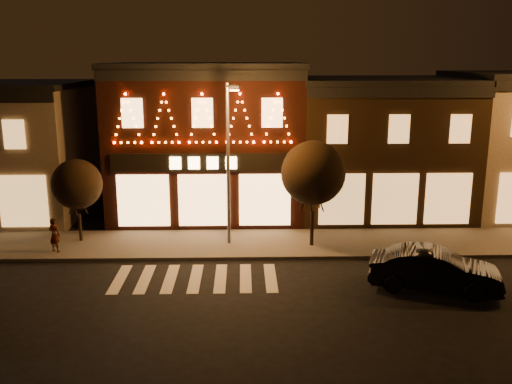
{
  "coord_description": "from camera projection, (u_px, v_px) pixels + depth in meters",
  "views": [
    {
      "loc": [
        1.9,
        -16.86,
        8.57
      ],
      "look_at": [
        2.42,
        4.0,
        3.54
      ],
      "focal_mm": 39.2,
      "sensor_mm": 36.0,
      "label": 1
    }
  ],
  "objects": [
    {
      "name": "tree_right",
      "position": [
        313.0,
        173.0,
        24.98
      ],
      "size": [
        2.9,
        2.9,
        4.84
      ],
      "rotation": [
        0.0,
        0.0,
        -0.25
      ],
      "color": "black",
      "rests_on": "sidewalk_far"
    },
    {
      "name": "building_right_a",
      "position": [
        378.0,
        146.0,
        31.29
      ],
      "size": [
        9.2,
        8.28,
        7.5
      ],
      "color": "#312011",
      "rests_on": "ground"
    },
    {
      "name": "pedestrian",
      "position": [
        55.0,
        235.0,
        24.7
      ],
      "size": [
        0.67,
        0.57,
        1.55
      ],
      "primitive_type": "imported",
      "rotation": [
        0.0,
        0.0,
        2.72
      ],
      "color": "gray",
      "rests_on": "sidewalk_far"
    },
    {
      "name": "streetlamp_mid",
      "position": [
        229.0,
        152.0,
        24.88
      ],
      "size": [
        0.66,
        1.68,
        7.34
      ],
      "rotation": [
        0.0,
        0.0,
        -0.23
      ],
      "color": "#59595E",
      "rests_on": "sidewalk_far"
    },
    {
      "name": "tree_left",
      "position": [
        77.0,
        184.0,
        25.78
      ],
      "size": [
        2.32,
        2.32,
        3.89
      ],
      "rotation": [
        0.0,
        0.0,
        0.02
      ],
      "color": "black",
      "rests_on": "sidewalk_far"
    },
    {
      "name": "ground",
      "position": [
        186.0,
        325.0,
        18.35
      ],
      "size": [
        120.0,
        120.0,
        0.0
      ],
      "primitive_type": "plane",
      "color": "black",
      "rests_on": "ground"
    },
    {
      "name": "building_pulp",
      "position": [
        208.0,
        139.0,
        30.96
      ],
      "size": [
        10.2,
        8.34,
        8.3
      ],
      "color": "black",
      "rests_on": "ground"
    },
    {
      "name": "sidewalk_far",
      "position": [
        245.0,
        244.0,
        26.16
      ],
      "size": [
        44.0,
        4.0,
        0.15
      ],
      "primitive_type": "cube",
      "color": "#47423D",
      "rests_on": "ground"
    },
    {
      "name": "dark_sedan",
      "position": [
        434.0,
        270.0,
        21.0
      ],
      "size": [
        5.09,
        2.99,
        1.59
      ],
      "primitive_type": "imported",
      "rotation": [
        0.0,
        0.0,
        1.28
      ],
      "color": "black",
      "rests_on": "ground"
    }
  ]
}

